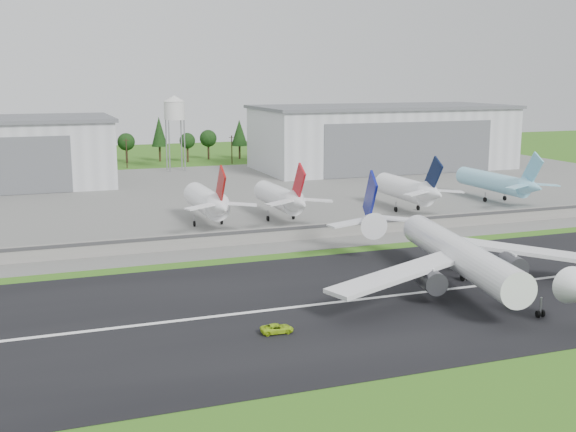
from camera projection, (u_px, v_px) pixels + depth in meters
name	position (u px, v px, depth m)	size (l,w,h in m)	color
ground	(440.00, 312.00, 114.86)	(600.00, 600.00, 0.00)	#245915
runway	(409.00, 294.00, 124.06)	(320.00, 60.00, 0.10)	black
runway_centerline	(409.00, 294.00, 124.05)	(220.00, 1.00, 0.02)	white
apron	(234.00, 196.00, 225.42)	(320.00, 150.00, 0.10)	slate
blast_fence	(312.00, 232.00, 165.18)	(240.00, 0.61, 3.50)	gray
hangar_east	(382.00, 137.00, 289.71)	(102.00, 47.00, 25.20)	silver
water_tower	(174.00, 108.00, 278.91)	(8.40, 8.40, 29.40)	#99999E
utility_poles	(181.00, 166.00, 299.14)	(230.00, 3.00, 12.00)	black
treeline	(174.00, 162.00, 312.96)	(320.00, 16.00, 22.00)	black
main_airliner	(461.00, 262.00, 126.06)	(56.30, 59.03, 18.17)	white
ground_vehicle	(277.00, 329.00, 105.12)	(2.25, 4.88, 1.36)	#A0CC18
parked_jet_red_a	(209.00, 202.00, 177.91)	(7.36, 31.29, 16.85)	white
parked_jet_red_b	(283.00, 198.00, 184.44)	(7.36, 31.29, 16.65)	white
parked_jet_navy	(410.00, 190.00, 196.96)	(7.36, 31.29, 16.85)	white
parked_jet_skyblue	(499.00, 182.00, 212.57)	(7.36, 37.29, 16.55)	#8AD2EF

